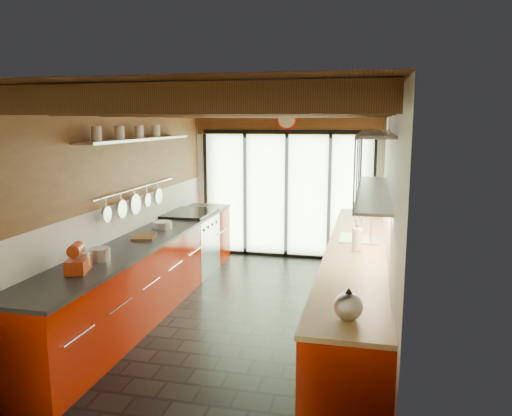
% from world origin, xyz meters
% --- Properties ---
extents(ground, '(5.50, 5.50, 0.00)m').
position_xyz_m(ground, '(0.00, 0.00, 0.00)').
color(ground, black).
rests_on(ground, ground).
extents(room_shell, '(5.50, 5.50, 5.50)m').
position_xyz_m(room_shell, '(0.00, 0.00, 1.65)').
color(room_shell, silver).
rests_on(room_shell, ground).
extents(ceiling_beams, '(3.14, 5.06, 4.90)m').
position_xyz_m(ceiling_beams, '(-0.00, 0.38, 2.46)').
color(ceiling_beams, '#593316').
rests_on(ceiling_beams, ground).
extents(glass_door, '(2.95, 0.10, 2.90)m').
position_xyz_m(glass_door, '(0.00, 2.69, 1.66)').
color(glass_door, '#C6EAAD').
rests_on(glass_door, ground).
extents(left_counter, '(0.68, 5.00, 0.92)m').
position_xyz_m(left_counter, '(-1.28, 0.00, 0.46)').
color(left_counter, '#A71800').
rests_on(left_counter, ground).
extents(range_stove, '(0.66, 0.90, 0.97)m').
position_xyz_m(range_stove, '(-1.28, 1.45, 0.47)').
color(range_stove, silver).
rests_on(range_stove, ground).
extents(right_counter, '(0.68, 5.00, 0.92)m').
position_xyz_m(right_counter, '(1.27, 0.00, 0.46)').
color(right_counter, '#A71800').
rests_on(right_counter, ground).
extents(sink_assembly, '(0.45, 0.52, 0.43)m').
position_xyz_m(sink_assembly, '(1.29, 0.40, 0.96)').
color(sink_assembly, silver).
rests_on(sink_assembly, right_counter).
extents(upper_cabinets_right, '(0.34, 3.00, 3.00)m').
position_xyz_m(upper_cabinets_right, '(1.43, 0.30, 1.85)').
color(upper_cabinets_right, silver).
rests_on(upper_cabinets_right, ground).
extents(left_wall_fixtures, '(0.28, 2.60, 0.96)m').
position_xyz_m(left_wall_fixtures, '(-1.47, 0.18, 1.85)').
color(left_wall_fixtures, silver).
rests_on(left_wall_fixtures, ground).
extents(stand_mixer, '(0.26, 0.35, 0.28)m').
position_xyz_m(stand_mixer, '(-1.27, -1.54, 1.03)').
color(stand_mixer, red).
rests_on(stand_mixer, left_counter).
extents(pot_large, '(0.26, 0.26, 0.13)m').
position_xyz_m(pot_large, '(-1.27, -1.16, 0.99)').
color(pot_large, silver).
rests_on(pot_large, left_counter).
extents(pot_small, '(0.32, 0.32, 0.10)m').
position_xyz_m(pot_small, '(-1.27, 0.41, 0.97)').
color(pot_small, silver).
rests_on(pot_small, left_counter).
extents(cutting_board, '(0.33, 0.41, 0.03)m').
position_xyz_m(cutting_board, '(-1.27, -0.14, 0.94)').
color(cutting_board, brown).
rests_on(cutting_board, left_counter).
extents(kettle, '(0.25, 0.28, 0.25)m').
position_xyz_m(kettle, '(1.27, -2.13, 1.03)').
color(kettle, silver).
rests_on(kettle, right_counter).
extents(paper_towel, '(0.12, 0.12, 0.30)m').
position_xyz_m(paper_towel, '(1.27, -0.17, 1.04)').
color(paper_towel, white).
rests_on(paper_towel, right_counter).
extents(soap_bottle, '(0.11, 0.12, 0.21)m').
position_xyz_m(soap_bottle, '(1.27, 0.94, 1.02)').
color(soap_bottle, silver).
rests_on(soap_bottle, right_counter).
extents(bowl, '(0.29, 0.29, 0.05)m').
position_xyz_m(bowl, '(1.27, 2.25, 0.95)').
color(bowl, silver).
rests_on(bowl, right_counter).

